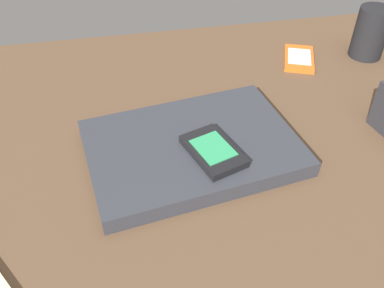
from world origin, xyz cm
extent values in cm
cube|color=brown|center=(0.00, 0.00, 1.50)|extent=(120.00, 80.00, 3.00)
cube|color=#33353D|center=(-8.14, -2.45, 4.30)|extent=(33.87, 25.72, 2.60)
cube|color=black|center=(-5.74, -5.87, 6.18)|extent=(8.72, 11.10, 1.17)
cube|color=#33A566|center=(-5.74, -5.87, 6.83)|extent=(6.31, 7.18, 0.14)
cube|color=orange|center=(19.14, 21.21, 3.42)|extent=(9.25, 11.77, 0.83)
cube|color=white|center=(19.14, 21.21, 3.90)|extent=(6.60, 7.64, 0.14)
cylinder|color=black|center=(33.40, 20.46, 8.10)|extent=(6.64, 6.64, 10.19)
camera|label=1|loc=(-17.39, -48.32, 45.95)|focal=38.54mm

